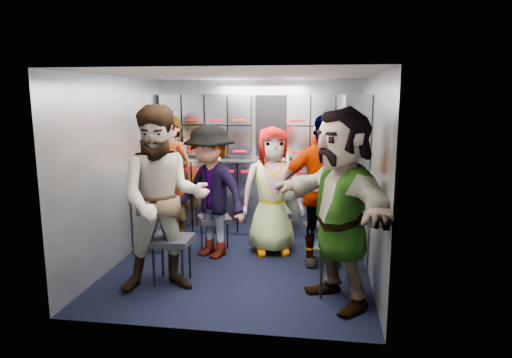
# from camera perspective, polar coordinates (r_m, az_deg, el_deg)

# --- Properties ---
(floor) EXTENTS (3.00, 3.00, 0.00)m
(floor) POSITION_cam_1_polar(r_m,az_deg,el_deg) (5.26, -1.83, -10.60)
(floor) COLOR black
(floor) RESTS_ON ground
(wall_back) EXTENTS (2.80, 0.04, 2.10)m
(wall_back) POSITION_cam_1_polar(r_m,az_deg,el_deg) (6.45, 0.48, 2.96)
(wall_back) COLOR gray
(wall_back) RESTS_ON ground
(wall_left) EXTENTS (0.04, 3.00, 2.10)m
(wall_left) POSITION_cam_1_polar(r_m,az_deg,el_deg) (5.41, -16.66, 1.07)
(wall_left) COLOR gray
(wall_left) RESTS_ON ground
(wall_right) EXTENTS (0.04, 3.00, 2.10)m
(wall_right) POSITION_cam_1_polar(r_m,az_deg,el_deg) (4.93, 14.31, 0.31)
(wall_right) COLOR gray
(wall_right) RESTS_ON ground
(ceiling) EXTENTS (2.80, 3.00, 0.02)m
(ceiling) POSITION_cam_1_polar(r_m,az_deg,el_deg) (4.92, -1.98, 12.88)
(ceiling) COLOR silver
(ceiling) RESTS_ON wall_back
(cart_bank_back) EXTENTS (2.68, 0.38, 0.99)m
(cart_bank_back) POSITION_cam_1_polar(r_m,az_deg,el_deg) (6.34, 0.21, -2.26)
(cart_bank_back) COLOR #A3A7B3
(cart_bank_back) RESTS_ON ground
(cart_bank_left) EXTENTS (0.38, 0.76, 0.99)m
(cart_bank_left) POSITION_cam_1_polar(r_m,az_deg,el_deg) (5.94, -12.27, -3.37)
(cart_bank_left) COLOR #A3A7B3
(cart_bank_left) RESTS_ON ground
(counter) EXTENTS (2.68, 0.42, 0.03)m
(counter) POSITION_cam_1_polar(r_m,az_deg,el_deg) (6.25, 0.21, 2.39)
(counter) COLOR #B2B5BA
(counter) RESTS_ON cart_bank_back
(locker_bank_back) EXTENTS (2.68, 0.28, 0.82)m
(locker_bank_back) POSITION_cam_1_polar(r_m,az_deg,el_deg) (6.26, 0.29, 6.78)
(locker_bank_back) COLOR #A3A7B3
(locker_bank_back) RESTS_ON wall_back
(locker_bank_right) EXTENTS (0.28, 1.00, 0.82)m
(locker_bank_right) POSITION_cam_1_polar(r_m,az_deg,el_deg) (5.56, 12.25, 6.08)
(locker_bank_right) COLOR #A3A7B3
(locker_bank_right) RESTS_ON wall_right
(right_cabinet) EXTENTS (0.28, 1.20, 1.00)m
(right_cabinet) POSITION_cam_1_polar(r_m,az_deg,el_deg) (5.62, 11.93, -4.11)
(right_cabinet) COLOR #A3A7B3
(right_cabinet) RESTS_ON ground
(coffee_niche) EXTENTS (0.46, 0.16, 0.84)m
(coffee_niche) POSITION_cam_1_polar(r_m,az_deg,el_deg) (6.30, 2.00, 6.61)
(coffee_niche) COLOR black
(coffee_niche) RESTS_ON wall_back
(red_latch_strip) EXTENTS (2.60, 0.02, 0.03)m
(red_latch_strip) POSITION_cam_1_polar(r_m,az_deg,el_deg) (6.07, -0.06, 0.87)
(red_latch_strip) COLOR #9D0311
(red_latch_strip) RESTS_ON cart_bank_back
(jump_seat_near_left) EXTENTS (0.40, 0.38, 0.48)m
(jump_seat_near_left) POSITION_cam_1_polar(r_m,az_deg,el_deg) (4.74, -10.52, -7.80)
(jump_seat_near_left) COLOR black
(jump_seat_near_left) RESTS_ON ground
(jump_seat_mid_left) EXTENTS (0.48, 0.47, 0.43)m
(jump_seat_mid_left) POSITION_cam_1_polar(r_m,az_deg,el_deg) (5.60, -5.20, -5.22)
(jump_seat_mid_left) COLOR black
(jump_seat_mid_left) RESTS_ON ground
(jump_seat_center) EXTENTS (0.48, 0.46, 0.48)m
(jump_seat_center) POSITION_cam_1_polar(r_m,az_deg,el_deg) (5.71, 2.23, -4.47)
(jump_seat_center) COLOR black
(jump_seat_center) RESTS_ON ground
(jump_seat_mid_right) EXTENTS (0.42, 0.41, 0.40)m
(jump_seat_mid_right) POSITION_cam_1_polar(r_m,az_deg,el_deg) (5.41, 8.02, -6.13)
(jump_seat_mid_right) COLOR black
(jump_seat_mid_right) RESTS_ON ground
(jump_seat_near_right) EXTENTS (0.47, 0.45, 0.49)m
(jump_seat_near_right) POSITION_cam_1_polar(r_m,az_deg,el_deg) (4.46, 10.22, -8.76)
(jump_seat_near_right) COLOR black
(jump_seat_near_right) RESTS_ON ground
(attendant_standing) EXTENTS (0.70, 0.59, 1.63)m
(attendant_standing) POSITION_cam_1_polar(r_m,az_deg,el_deg) (5.99, -10.57, -0.06)
(attendant_standing) COLOR black
(attendant_standing) RESTS_ON ground
(attendant_arc_a) EXTENTS (1.05, 0.93, 1.81)m
(attendant_arc_a) POSITION_cam_1_polar(r_m,az_deg,el_deg) (4.44, -11.47, -2.60)
(attendant_arc_a) COLOR black
(attendant_arc_a) RESTS_ON ground
(attendant_arc_b) EXTENTS (1.16, 0.98, 1.56)m
(attendant_arc_b) POSITION_cam_1_polar(r_m,az_deg,el_deg) (5.33, -5.73, -1.62)
(attendant_arc_b) COLOR black
(attendant_arc_b) RESTS_ON ground
(attendant_arc_c) EXTENTS (0.85, 0.67, 1.53)m
(attendant_arc_c) POSITION_cam_1_polar(r_m,az_deg,el_deg) (5.45, 2.05, -1.46)
(attendant_arc_c) COLOR black
(attendant_arc_c) RESTS_ON ground
(attendant_arc_d) EXTENTS (1.03, 0.53, 1.69)m
(attendant_arc_d) POSITION_cam_1_polar(r_m,az_deg,el_deg) (5.11, 8.13, -1.47)
(attendant_arc_d) COLOR black
(attendant_arc_d) RESTS_ON ground
(attendant_arc_e) EXTENTS (1.37, 1.68, 1.80)m
(attendant_arc_e) POSITION_cam_1_polar(r_m,az_deg,el_deg) (4.15, 10.50, -3.52)
(attendant_arc_e) COLOR black
(attendant_arc_e) RESTS_ON ground
(bottle_left) EXTENTS (0.07, 0.07, 0.27)m
(bottle_left) POSITION_cam_1_polar(r_m,az_deg,el_deg) (6.40, -8.79, 3.81)
(bottle_left) COLOR white
(bottle_left) RESTS_ON counter
(bottle_mid) EXTENTS (0.06, 0.06, 0.27)m
(bottle_mid) POSITION_cam_1_polar(r_m,az_deg,el_deg) (6.31, -5.97, 3.80)
(bottle_mid) COLOR white
(bottle_mid) RESTS_ON counter
(bottle_right) EXTENTS (0.06, 0.06, 0.26)m
(bottle_right) POSITION_cam_1_polar(r_m,az_deg,el_deg) (6.13, 5.01, 3.54)
(bottle_right) COLOR white
(bottle_right) RESTS_ON counter
(cup_left) EXTENTS (0.09, 0.09, 0.09)m
(cup_left) POSITION_cam_1_polar(r_m,az_deg,el_deg) (6.28, -4.88, 2.98)
(cup_left) COLOR tan
(cup_left) RESTS_ON counter
(cup_right) EXTENTS (0.08, 0.08, 0.10)m
(cup_right) POSITION_cam_1_polar(r_m,az_deg,el_deg) (6.14, 3.83, 2.84)
(cup_right) COLOR tan
(cup_right) RESTS_ON counter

